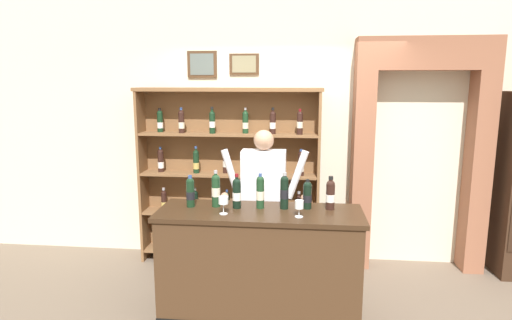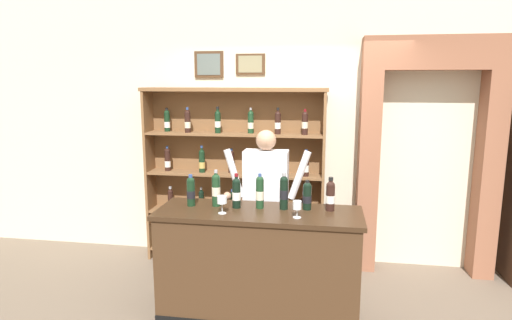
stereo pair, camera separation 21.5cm
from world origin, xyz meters
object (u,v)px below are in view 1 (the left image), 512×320
(tasting_counter, at_px, (260,264))
(tasting_bottle_super_tuscan, at_px, (307,195))
(tasting_bottle_chianti, at_px, (190,192))
(tasting_bottle_bianco, at_px, (260,192))
(shopkeeper, at_px, (264,192))
(tasting_bottle_grappa, at_px, (330,194))
(tasting_bottle_prosecco, at_px, (284,191))
(wine_shelf, at_px, (229,174))
(wine_glass_spare, at_px, (299,205))
(wine_glass_center, at_px, (223,201))
(tasting_bottle_riserva, at_px, (216,190))
(tasting_bottle_vin_santo, at_px, (237,193))

(tasting_counter, relative_size, tasting_bottle_super_tuscan, 6.78)
(tasting_bottle_chianti, bearing_deg, tasting_bottle_bianco, 2.44)
(shopkeeper, bearing_deg, tasting_bottle_super_tuscan, -45.24)
(tasting_bottle_chianti, height_order, tasting_bottle_grappa, tasting_bottle_grappa)
(tasting_bottle_prosecco, bearing_deg, wine_shelf, 121.75)
(tasting_bottle_prosecco, relative_size, wine_glass_spare, 2.28)
(tasting_counter, relative_size, shopkeeper, 1.10)
(tasting_bottle_bianco, xyz_separation_m, wine_glass_center, (-0.29, -0.21, -0.04))
(tasting_bottle_chianti, relative_size, tasting_bottle_prosecco, 0.89)
(tasting_bottle_chianti, bearing_deg, wine_glass_center, -28.89)
(tasting_bottle_riserva, height_order, tasting_bottle_super_tuscan, tasting_bottle_riserva)
(wine_shelf, relative_size, tasting_bottle_chianti, 7.23)
(tasting_bottle_riserva, height_order, tasting_bottle_grappa, tasting_bottle_riserva)
(tasting_bottle_prosecco, height_order, wine_glass_center, tasting_bottle_prosecco)
(wine_shelf, relative_size, tasting_bottle_vin_santo, 6.71)
(tasting_bottle_grappa, height_order, wine_glass_spare, tasting_bottle_grappa)
(tasting_bottle_vin_santo, relative_size, tasting_bottle_prosecco, 0.95)
(tasting_bottle_grappa, xyz_separation_m, wine_glass_spare, (-0.27, -0.26, -0.04))
(shopkeeper, distance_m, tasting_bottle_chianti, 0.79)
(tasting_bottle_chianti, height_order, tasting_bottle_super_tuscan, tasting_bottle_chianti)
(tasting_bottle_prosecco, relative_size, tasting_bottle_grappa, 1.10)
(tasting_bottle_bianco, bearing_deg, shopkeeper, 91.28)
(tasting_bottle_vin_santo, xyz_separation_m, wine_glass_center, (-0.09, -0.19, -0.03))
(tasting_bottle_bianco, bearing_deg, tasting_bottle_super_tuscan, 3.64)
(tasting_counter, xyz_separation_m, tasting_bottle_chianti, (-0.63, 0.06, 0.63))
(tasting_bottle_bianco, relative_size, wine_glass_center, 2.05)
(tasting_bottle_bianco, bearing_deg, tasting_bottle_grappa, 2.78)
(shopkeeper, distance_m, tasting_bottle_grappa, 0.77)
(wine_shelf, xyz_separation_m, shopkeeper, (0.46, -0.64, -0.04))
(shopkeeper, bearing_deg, tasting_bottle_riserva, -130.75)
(wine_glass_spare, bearing_deg, tasting_bottle_bianco, 146.86)
(tasting_counter, bearing_deg, tasting_bottle_riserva, 166.78)
(tasting_bottle_chianti, height_order, wine_glass_center, tasting_bottle_chianti)
(tasting_bottle_chianti, height_order, tasting_bottle_bianco, tasting_bottle_bianco)
(tasting_bottle_bianco, distance_m, tasting_bottle_grappa, 0.62)
(tasting_bottle_riserva, bearing_deg, wine_glass_spare, -17.12)
(tasting_bottle_bianco, bearing_deg, tasting_bottle_vin_santo, -173.40)
(shopkeeper, relative_size, tasting_bottle_prosecco, 4.98)
(tasting_counter, bearing_deg, tasting_bottle_chianti, 174.17)
(tasting_counter, height_order, tasting_bottle_grappa, tasting_bottle_grappa)
(wine_shelf, xyz_separation_m, tasting_bottle_bianco, (0.47, -1.10, 0.08))
(tasting_bottle_prosecco, xyz_separation_m, wine_glass_spare, (0.13, -0.23, -0.06))
(tasting_counter, height_order, tasting_bottle_bianco, tasting_bottle_bianco)
(tasting_bottle_grappa, bearing_deg, tasting_bottle_prosecco, -176.04)
(tasting_counter, distance_m, wine_glass_spare, 0.70)
(tasting_bottle_vin_santo, bearing_deg, wine_glass_center, -114.86)
(tasting_counter, xyz_separation_m, wine_glass_center, (-0.30, -0.12, 0.61))
(tasting_bottle_prosecco, bearing_deg, tasting_bottle_vin_santo, -176.47)
(tasting_bottle_bianco, relative_size, tasting_bottle_super_tuscan, 1.19)
(wine_glass_center, bearing_deg, wine_glass_spare, -1.39)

